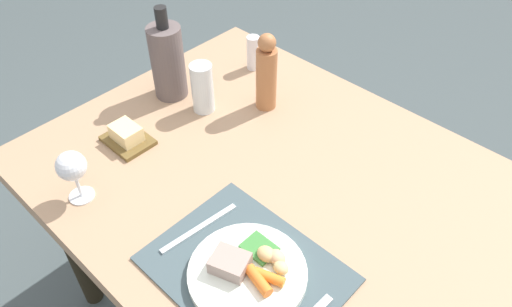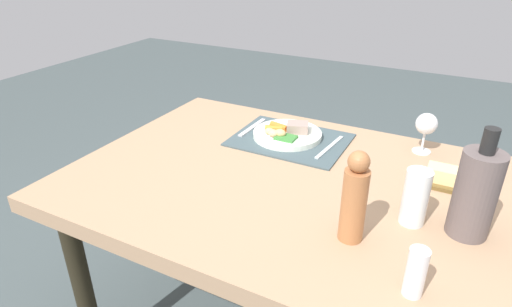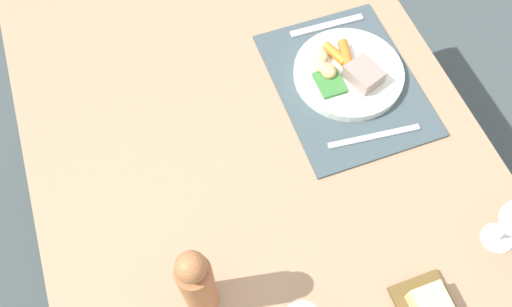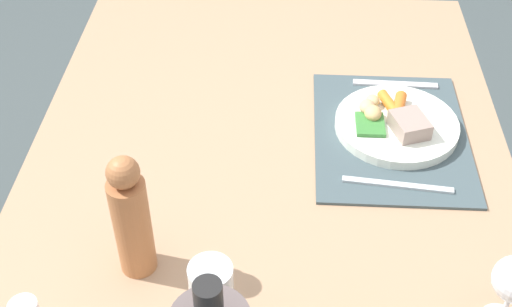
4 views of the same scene
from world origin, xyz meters
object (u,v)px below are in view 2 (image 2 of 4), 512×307
object	(u,v)px
fork	(330,147)
knife	(252,127)
pepper_mill	(354,199)
cooler_bottle	(476,193)
salt_shaker	(416,272)
dinner_plate	(287,133)
dining_table	(286,197)
water_tumbler	(415,201)
wine_glass	(426,125)
butter_dish	(441,177)

from	to	relation	value
fork	knife	bearing A→B (deg)	1.13
pepper_mill	cooler_bottle	bearing A→B (deg)	-148.41
salt_shaker	dinner_plate	bearing A→B (deg)	-47.04
dining_table	knife	world-z (taller)	knife
dining_table	water_tumbler	size ratio (longest dim) A/B	8.77
knife	dining_table	bearing A→B (deg)	136.22
dining_table	fork	xyz separation A→B (m)	(-0.05, -0.24, 0.08)
fork	pepper_mill	distance (m)	0.50
dining_table	cooler_bottle	world-z (taller)	cooler_bottle
salt_shaker	pepper_mill	size ratio (longest dim) A/B	0.48
water_tumbler	wine_glass	size ratio (longest dim) A/B	1.07
wine_glass	cooler_bottle	bearing A→B (deg)	111.81
salt_shaker	wine_glass	distance (m)	0.69
fork	wine_glass	size ratio (longest dim) A/B	1.46
water_tumbler	pepper_mill	bearing A→B (deg)	48.53
butter_dish	salt_shaker	bearing A→B (deg)	90.49
knife	dinner_plate	bearing A→B (deg)	175.57
water_tumbler	salt_shaker	bearing A→B (deg)	100.08
butter_dish	pepper_mill	world-z (taller)	pepper_mill
knife	salt_shaker	size ratio (longest dim) A/B	1.64
butter_dish	wine_glass	world-z (taller)	wine_glass
dining_table	dinner_plate	xyz separation A→B (m)	(0.11, -0.25, 0.09)
knife	wine_glass	size ratio (longest dim) A/B	1.32
fork	cooler_bottle	bearing A→B (deg)	153.29
cooler_bottle	salt_shaker	bearing A→B (deg)	73.19
cooler_bottle	wine_glass	world-z (taller)	cooler_bottle
dining_table	cooler_bottle	xyz separation A→B (m)	(-0.50, 0.05, 0.19)
butter_dish	wine_glass	xyz separation A→B (m)	(0.08, -0.19, 0.08)
pepper_mill	knife	bearing A→B (deg)	-42.18
dining_table	wine_glass	size ratio (longest dim) A/B	9.41
cooler_bottle	pepper_mill	xyz separation A→B (m)	(0.25, 0.15, -0.00)
fork	water_tumbler	world-z (taller)	water_tumbler
fork	pepper_mill	bearing A→B (deg)	120.77
salt_shaker	butter_dish	distance (m)	0.49
butter_dish	pepper_mill	size ratio (longest dim) A/B	0.56
dining_table	wine_glass	distance (m)	0.52
pepper_mill	fork	bearing A→B (deg)	-65.35
salt_shaker	water_tumbler	bearing A→B (deg)	-79.92
water_tumbler	dinner_plate	bearing A→B (deg)	-33.08
wine_glass	fork	bearing A→B (deg)	24.12
dinner_plate	wine_glass	bearing A→B (deg)	-165.54
dinner_plate	wine_glass	xyz separation A→B (m)	(-0.45, -0.12, 0.08)
wine_glass	pepper_mill	bearing A→B (deg)	81.99
butter_dish	wine_glass	size ratio (longest dim) A/B	0.94
dining_table	salt_shaker	distance (m)	0.54
wine_glass	pepper_mill	xyz separation A→B (m)	(0.08, 0.57, 0.01)
dinner_plate	cooler_bottle	distance (m)	0.69
butter_dish	water_tumbler	bearing A→B (deg)	80.29
dinner_plate	butter_dish	size ratio (longest dim) A/B	1.89
fork	water_tumbler	bearing A→B (deg)	142.62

